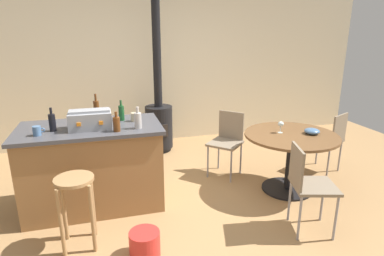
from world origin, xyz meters
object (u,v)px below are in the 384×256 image
object	(u,v)px
kitchen_island	(93,166)
toolbox	(90,120)
wood_stove	(159,117)
bottle_3	(117,124)
cup_1	(135,117)
folding_chair_left	(227,139)
bottle_1	(138,120)
bottle_2	(52,122)
bottle_0	(121,113)
serving_bowl	(312,131)
wine_glass	(281,124)
wooden_stool	(76,196)
cup_2	(78,117)
plastic_bucket	(145,244)
folding_chair_near	(307,182)
dining_table	(290,147)
folding_chair_far	(330,138)
cup_0	(37,131)
bottle_4	(97,109)

from	to	relation	value
kitchen_island	toolbox	bearing A→B (deg)	-80.46
wood_stove	bottle_3	distance (m)	2.01
toolbox	cup_1	size ratio (longest dim) A/B	3.60
bottle_3	folding_chair_left	bearing A→B (deg)	23.77
bottle_1	bottle_2	distance (m)	0.86
bottle_0	bottle_1	bearing A→B (deg)	-68.63
serving_bowl	cup_1	bearing A→B (deg)	168.80
wine_glass	bottle_0	bearing A→B (deg)	169.70
wooden_stool	wine_glass	distance (m)	2.44
cup_1	cup_2	distance (m)	0.64
kitchen_island	bottle_0	bearing A→B (deg)	23.47
wine_glass	bottle_2	bearing A→B (deg)	177.51
serving_bowl	bottle_2	bearing A→B (deg)	174.99
toolbox	bottle_0	distance (m)	0.41
wood_stove	cup_1	world-z (taller)	wood_stove
serving_bowl	plastic_bucket	xyz separation A→B (m)	(-2.14, -0.72, -0.65)
wine_glass	bottle_1	bearing A→B (deg)	-178.99
kitchen_island	bottle_0	xyz separation A→B (m)	(0.35, 0.15, 0.56)
folding_chair_near	cup_1	world-z (taller)	cup_1
dining_table	folding_chair_near	distance (m)	0.86
folding_chair_far	bottle_2	size ratio (longest dim) A/B	3.52
bottle_2	toolbox	bearing A→B (deg)	-2.17
toolbox	cup_1	xyz separation A→B (m)	(0.48, 0.17, -0.05)
wood_stove	cup_0	bearing A→B (deg)	-130.77
wooden_stool	bottle_4	xyz separation A→B (m)	(0.22, 1.03, 0.55)
folding_chair_far	folding_chair_left	size ratio (longest dim) A/B	1.00
kitchen_island	bottle_1	world-z (taller)	bottle_1
kitchen_island	cup_1	world-z (taller)	cup_1
folding_chair_left	plastic_bucket	world-z (taller)	folding_chair_left
bottle_4	serving_bowl	bearing A→B (deg)	-14.14
dining_table	bottle_1	size ratio (longest dim) A/B	4.82
dining_table	bottle_4	world-z (taller)	bottle_4
cup_1	serving_bowl	xyz separation A→B (m)	(2.06, -0.41, -0.22)
dining_table	bottle_4	bearing A→B (deg)	165.64
wooden_stool	bottle_2	world-z (taller)	bottle_2
folding_chair_left	bottle_0	world-z (taller)	bottle_0
dining_table	plastic_bucket	size ratio (longest dim) A/B	4.06
dining_table	cup_1	distance (m)	1.90
wood_stove	cup_1	distance (m)	1.62
folding_chair_near	bottle_2	bearing A→B (deg)	156.82
cup_2	cup_1	bearing A→B (deg)	-15.91
bottle_1	wine_glass	bearing A→B (deg)	1.01
wine_glass	toolbox	bearing A→B (deg)	177.46
folding_chair_far	bottle_2	xyz separation A→B (m)	(-3.48, -0.12, 0.52)
dining_table	cup_2	distance (m)	2.53
toolbox	cup_0	distance (m)	0.51
folding_chair_far	folding_chair_near	bearing A→B (deg)	-134.93
cup_2	folding_chair_far	bearing A→B (deg)	-3.72
bottle_1	serving_bowl	world-z (taller)	bottle_1
folding_chair_far	cup_0	size ratio (longest dim) A/B	7.56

